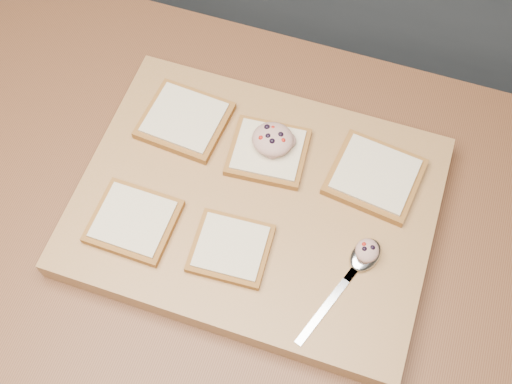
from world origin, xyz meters
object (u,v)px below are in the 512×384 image
Objects in this scene: bread_far_center at (268,152)px; tuna_salad_dollop at (273,139)px; cutting_board at (256,206)px; spoon at (360,262)px.

tuna_salad_dollop reaches higher than bread_far_center.
cutting_board is 8.25× the size of tuna_salad_dollop.
spoon is at bearing -16.21° from cutting_board.
cutting_board is 0.09m from bread_far_center.
cutting_board is 0.10m from tuna_salad_dollop.
bread_far_center reaches higher than cutting_board.
cutting_board is at bearing -87.83° from tuna_salad_dollop.
bread_far_center is at bearing 95.12° from cutting_board.
bread_far_center is 0.22m from spoon.
spoon reaches higher than cutting_board.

